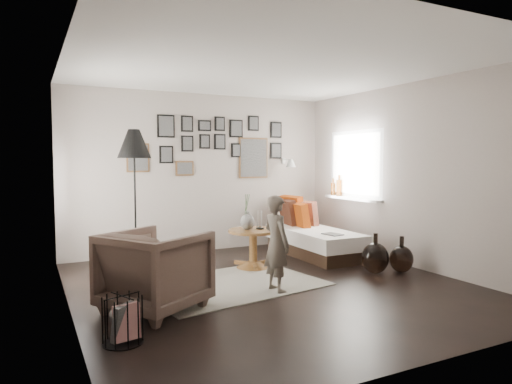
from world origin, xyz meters
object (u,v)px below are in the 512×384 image
pedestal_table (253,250)px  armchair (155,271)px  daybed (311,237)px  child (276,244)px  floor_lamp (134,149)px  magazine_basket (123,320)px  vase (247,219)px  demijohn_small (401,259)px  demijohn_large (375,258)px

pedestal_table → armchair: bearing=-145.0°
daybed → child: bearing=-133.4°
armchair → floor_lamp: 2.17m
magazine_basket → daybed: bearing=34.1°
child → vase: bearing=-14.4°
magazine_basket → demijohn_small: demijohn_small is taller
vase → floor_lamp: 1.80m
daybed → magazine_basket: (-3.37, -2.28, -0.08)m
demijohn_large → magazine_basket: bearing=-165.9°
daybed → child: child is taller
vase → magazine_basket: bearing=-137.3°
armchair → magazine_basket: (-0.45, -0.69, -0.21)m
pedestal_table → demijohn_large: size_ratio=1.29×
pedestal_table → vase: size_ratio=1.40×
armchair → vase: bearing=-85.2°
pedestal_table → vase: 0.45m
vase → demijohn_small: vase is taller
demijohn_small → vase: bearing=147.0°
daybed → armchair: size_ratio=2.13×
magazine_basket → demijohn_small: (3.80, 0.75, -0.01)m
daybed → floor_lamp: bearing=177.2°
vase → demijohn_small: (1.76, -1.14, -0.51)m
magazine_basket → demijohn_small: bearing=11.2°
pedestal_table → armchair: (-1.68, -1.18, 0.16)m
magazine_basket → armchair: bearing=57.0°
armchair → demijohn_large: size_ratio=1.66×
daybed → demijohn_large: size_ratio=3.53×
pedestal_table → armchair: size_ratio=0.77×
demijohn_small → pedestal_table: bearing=146.3°
vase → magazine_basket: vase is taller
daybed → magazine_basket: 4.08m
demijohn_large → child: size_ratio=0.49×
floor_lamp → child: size_ratio=1.73×
armchair → floor_lamp: bearing=-38.0°
pedestal_table → vase: (-0.08, 0.02, 0.45)m
demijohn_large → daybed: bearing=93.2°
armchair → daybed: bearing=-93.5°
daybed → demijohn_large: daybed is taller
floor_lamp → daybed: bearing=-3.6°
daybed → floor_lamp: floor_lamp is taller
armchair → child: size_ratio=0.81×
daybed → demijohn_small: bearing=-73.5°
child → floor_lamp: bearing=30.2°
pedestal_table → magazine_basket: size_ratio=1.68×
vase → daybed: (1.33, 0.39, -0.42)m
vase → armchair: vase is taller
floor_lamp → demijohn_small: bearing=-28.3°
vase → floor_lamp: bearing=158.1°
floor_lamp → pedestal_table: bearing=-21.5°
demijohn_large → demijohn_small: 0.37m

